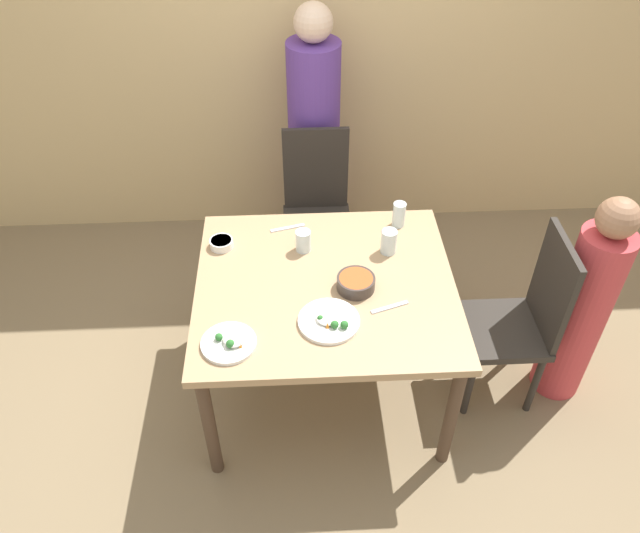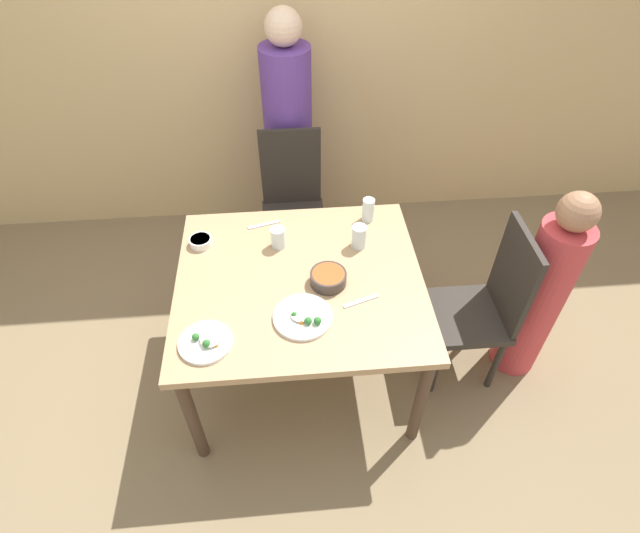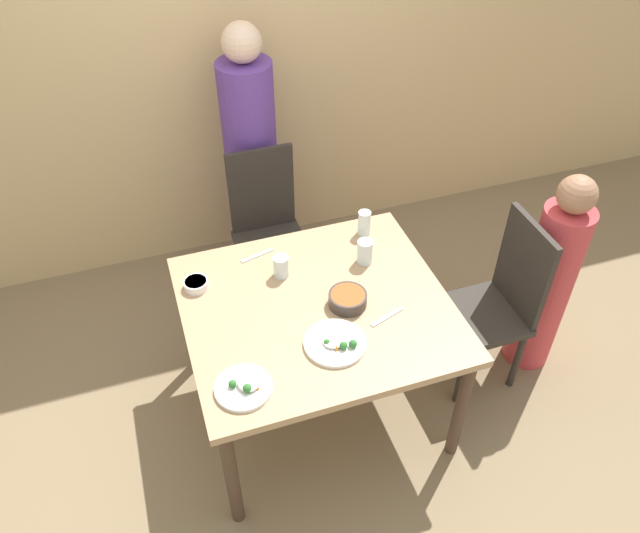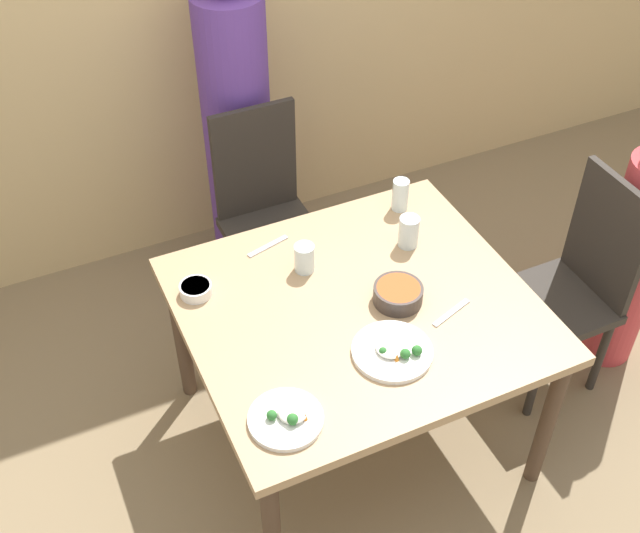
{
  "view_description": "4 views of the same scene",
  "coord_description": "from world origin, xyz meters",
  "px_view_note": "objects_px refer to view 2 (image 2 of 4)",
  "views": [
    {
      "loc": [
        -0.13,
        -2.1,
        2.71
      ],
      "look_at": [
        -0.02,
        0.1,
        0.75
      ],
      "focal_mm": 35.0,
      "sensor_mm": 36.0,
      "label": 1
    },
    {
      "loc": [
        -0.05,
        -1.69,
        2.48
      ],
      "look_at": [
        0.1,
        0.01,
        0.8
      ],
      "focal_mm": 28.0,
      "sensor_mm": 36.0,
      "label": 2
    },
    {
      "loc": [
        -0.63,
        -1.9,
        2.76
      ],
      "look_at": [
        0.05,
        0.09,
        0.88
      ],
      "focal_mm": 35.0,
      "sensor_mm": 36.0,
      "label": 3
    },
    {
      "loc": [
        -0.96,
        -1.75,
        2.72
      ],
      "look_at": [
        -0.13,
        0.04,
        0.93
      ],
      "focal_mm": 45.0,
      "sensor_mm": 36.0,
      "label": 4
    }
  ],
  "objects_px": {
    "chair_child_spot": "(483,305)",
    "bowl_curry": "(328,278)",
    "person_adult": "(289,145)",
    "chair_adult_spot": "(293,203)",
    "glass_water_tall": "(278,238)",
    "plate_rice_adult": "(303,317)",
    "person_child": "(540,295)"
  },
  "relations": [
    {
      "from": "chair_child_spot",
      "to": "bowl_curry",
      "type": "height_order",
      "value": "chair_child_spot"
    },
    {
      "from": "person_child",
      "to": "plate_rice_adult",
      "type": "distance_m",
      "value": 1.26
    },
    {
      "from": "person_adult",
      "to": "bowl_curry",
      "type": "height_order",
      "value": "person_adult"
    },
    {
      "from": "plate_rice_adult",
      "to": "glass_water_tall",
      "type": "relative_size",
      "value": 2.43
    },
    {
      "from": "glass_water_tall",
      "to": "chair_adult_spot",
      "type": "bearing_deg",
      "value": 81.68
    },
    {
      "from": "chair_adult_spot",
      "to": "person_adult",
      "type": "height_order",
      "value": "person_adult"
    },
    {
      "from": "person_adult",
      "to": "person_child",
      "type": "distance_m",
      "value": 1.78
    },
    {
      "from": "bowl_curry",
      "to": "plate_rice_adult",
      "type": "height_order",
      "value": "bowl_curry"
    },
    {
      "from": "chair_adult_spot",
      "to": "plate_rice_adult",
      "type": "height_order",
      "value": "chair_adult_spot"
    },
    {
      "from": "chair_adult_spot",
      "to": "person_adult",
      "type": "relative_size",
      "value": 0.61
    },
    {
      "from": "person_adult",
      "to": "person_child",
      "type": "relative_size",
      "value": 1.33
    },
    {
      "from": "bowl_curry",
      "to": "person_adult",
      "type": "bearing_deg",
      "value": 96.28
    },
    {
      "from": "person_adult",
      "to": "glass_water_tall",
      "type": "xyz_separation_m",
      "value": [
        -0.09,
        -0.96,
        0.04
      ]
    },
    {
      "from": "chair_child_spot",
      "to": "glass_water_tall",
      "type": "bearing_deg",
      "value": -106.55
    },
    {
      "from": "person_adult",
      "to": "person_child",
      "type": "height_order",
      "value": "person_adult"
    },
    {
      "from": "chair_adult_spot",
      "to": "glass_water_tall",
      "type": "relative_size",
      "value": 8.79
    },
    {
      "from": "glass_water_tall",
      "to": "person_child",
      "type": "bearing_deg",
      "value": -13.11
    },
    {
      "from": "person_child",
      "to": "person_adult",
      "type": "bearing_deg",
      "value": 134.27
    },
    {
      "from": "bowl_curry",
      "to": "glass_water_tall",
      "type": "distance_m",
      "value": 0.37
    },
    {
      "from": "chair_adult_spot",
      "to": "person_child",
      "type": "height_order",
      "value": "person_child"
    },
    {
      "from": "person_child",
      "to": "plate_rice_adult",
      "type": "bearing_deg",
      "value": -171.26
    },
    {
      "from": "person_adult",
      "to": "bowl_curry",
      "type": "xyz_separation_m",
      "value": [
        0.14,
        -1.25,
        0.02
      ]
    },
    {
      "from": "chair_child_spot",
      "to": "person_adult",
      "type": "xyz_separation_m",
      "value": [
        -0.95,
        1.27,
        0.23
      ]
    },
    {
      "from": "plate_rice_adult",
      "to": "person_adult",
      "type": "bearing_deg",
      "value": 90.05
    },
    {
      "from": "chair_adult_spot",
      "to": "person_adult",
      "type": "bearing_deg",
      "value": 90.0
    },
    {
      "from": "bowl_curry",
      "to": "plate_rice_adult",
      "type": "xyz_separation_m",
      "value": [
        -0.14,
        -0.21,
        -0.02
      ]
    },
    {
      "from": "glass_water_tall",
      "to": "plate_rice_adult",
      "type": "bearing_deg",
      "value": -79.22
    },
    {
      "from": "person_child",
      "to": "glass_water_tall",
      "type": "bearing_deg",
      "value": 166.89
    },
    {
      "from": "chair_adult_spot",
      "to": "glass_water_tall",
      "type": "bearing_deg",
      "value": -98.32
    },
    {
      "from": "chair_child_spot",
      "to": "person_adult",
      "type": "distance_m",
      "value": 1.6
    },
    {
      "from": "chair_adult_spot",
      "to": "bowl_curry",
      "type": "xyz_separation_m",
      "value": [
        0.14,
        -0.93,
        0.25
      ]
    },
    {
      "from": "person_adult",
      "to": "plate_rice_adult",
      "type": "xyz_separation_m",
      "value": [
        0.0,
        -1.46,
        -0.0
      ]
    }
  ]
}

